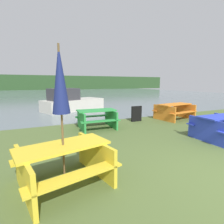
% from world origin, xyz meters
% --- Properties ---
extents(water, '(60.00, 50.00, 0.00)m').
position_xyz_m(water, '(0.00, 31.09, -0.00)').
color(water, slate).
rests_on(water, ground_plane).
extents(far_treeline, '(80.00, 1.60, 4.00)m').
position_xyz_m(far_treeline, '(0.00, 51.09, 2.00)').
color(far_treeline, '#284723').
rests_on(far_treeline, water).
extents(picnic_table_yellow, '(1.86, 1.68, 0.76)m').
position_xyz_m(picnic_table_yellow, '(-2.96, 1.27, 0.45)').
color(picnic_table_yellow, yellow).
rests_on(picnic_table_yellow, ground_plane).
extents(picnic_table_blue, '(1.58, 1.43, 0.79)m').
position_xyz_m(picnic_table_blue, '(2.18, 1.79, 0.47)').
color(picnic_table_blue, blue).
rests_on(picnic_table_blue, ground_plane).
extents(picnic_table_green, '(1.64, 1.47, 0.77)m').
position_xyz_m(picnic_table_green, '(-1.03, 4.90, 0.45)').
color(picnic_table_green, green).
rests_on(picnic_table_green, ground_plane).
extents(picnic_table_orange, '(2.00, 1.60, 0.80)m').
position_xyz_m(picnic_table_orange, '(3.28, 4.98, 0.48)').
color(picnic_table_orange, orange).
rests_on(picnic_table_orange, ground_plane).
extents(umbrella_navy, '(0.31, 0.31, 2.50)m').
position_xyz_m(umbrella_navy, '(-2.96, 1.27, 1.90)').
color(umbrella_navy, brown).
rests_on(umbrella_navy, ground_plane).
extents(boat, '(4.48, 3.11, 1.51)m').
position_xyz_m(boat, '(-0.98, 10.17, 0.55)').
color(boat, beige).
rests_on(boat, water).
extents(signboard, '(0.55, 0.08, 0.75)m').
position_xyz_m(signboard, '(1.17, 5.31, 0.38)').
color(signboard, black).
rests_on(signboard, ground_plane).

